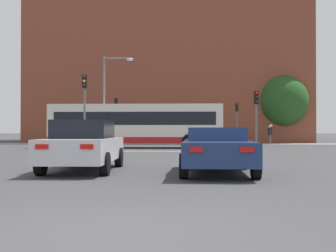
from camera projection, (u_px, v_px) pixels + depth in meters
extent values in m
plane|color=#3D3D3F|center=(112.00, 233.00, 4.99)|extent=(400.00, 400.00, 0.00)
cube|color=silver|center=(171.00, 151.00, 24.78)|extent=(7.91, 0.30, 0.01)
cube|color=#A09B91|center=(176.00, 144.00, 39.15)|extent=(68.78, 2.50, 0.01)
cube|color=brown|center=(169.00, 60.00, 50.11)|extent=(29.70, 15.79, 19.38)
cube|color=silver|center=(84.00, 149.00, 12.74)|extent=(1.93, 4.59, 0.66)
cube|color=black|center=(84.00, 129.00, 12.70)|extent=(1.61, 2.09, 0.54)
cylinder|color=black|center=(67.00, 157.00, 14.16)|extent=(0.24, 0.65, 0.64)
cylinder|color=black|center=(119.00, 157.00, 14.13)|extent=(0.24, 0.65, 0.64)
cylinder|color=black|center=(41.00, 164.00, 11.34)|extent=(0.24, 0.65, 0.64)
cylinder|color=black|center=(105.00, 164.00, 11.31)|extent=(0.24, 0.65, 0.64)
cube|color=red|center=(42.00, 147.00, 10.46)|extent=(0.32, 0.06, 0.12)
cube|color=red|center=(87.00, 147.00, 10.44)|extent=(0.32, 0.06, 0.12)
cube|color=navy|center=(217.00, 151.00, 11.93)|extent=(1.99, 4.47, 0.61)
cube|color=navy|center=(217.00, 134.00, 12.04)|extent=(1.65, 1.37, 0.37)
cylinder|color=black|center=(187.00, 159.00, 13.35)|extent=(0.24, 0.65, 0.64)
cylinder|color=black|center=(244.00, 159.00, 13.23)|extent=(0.24, 0.65, 0.64)
cylinder|color=black|center=(184.00, 166.00, 10.62)|extent=(0.24, 0.65, 0.64)
cylinder|color=black|center=(256.00, 166.00, 10.49)|extent=(0.24, 0.65, 0.64)
cube|color=red|center=(196.00, 149.00, 9.74)|extent=(0.32, 0.06, 0.12)
cube|color=red|center=(247.00, 150.00, 9.66)|extent=(0.32, 0.06, 0.12)
cube|color=silver|center=(136.00, 124.00, 29.90)|extent=(12.07, 2.60, 2.71)
cube|color=#AD191E|center=(136.00, 140.00, 29.89)|extent=(12.09, 2.62, 0.44)
cube|color=black|center=(136.00, 119.00, 29.90)|extent=(11.11, 2.63, 0.90)
cylinder|color=black|center=(80.00, 141.00, 28.80)|extent=(1.00, 0.28, 1.00)
cylinder|color=black|center=(88.00, 140.00, 31.29)|extent=(1.00, 0.28, 1.00)
cylinder|color=black|center=(189.00, 141.00, 28.48)|extent=(1.00, 0.28, 1.00)
cylinder|color=black|center=(189.00, 140.00, 30.97)|extent=(1.00, 0.28, 1.00)
cylinder|color=slate|center=(237.00, 128.00, 38.57)|extent=(0.12, 0.12, 3.01)
cube|color=black|center=(237.00, 107.00, 38.59)|extent=(0.26, 0.20, 0.80)
sphere|color=red|center=(237.00, 104.00, 38.47)|extent=(0.17, 0.17, 0.17)
sphere|color=black|center=(237.00, 107.00, 38.46)|extent=(0.17, 0.17, 0.17)
sphere|color=black|center=(237.00, 110.00, 38.46)|extent=(0.17, 0.17, 0.17)
cylinder|color=slate|center=(116.00, 125.00, 38.59)|extent=(0.12, 0.12, 3.41)
cube|color=black|center=(116.00, 103.00, 38.61)|extent=(0.26, 0.20, 0.80)
sphere|color=black|center=(116.00, 100.00, 38.49)|extent=(0.17, 0.17, 0.17)
sphere|color=black|center=(116.00, 102.00, 38.48)|extent=(0.17, 0.17, 0.17)
sphere|color=#1ED14C|center=(116.00, 105.00, 38.48)|extent=(0.17, 0.17, 0.17)
cylinder|color=slate|center=(85.00, 120.00, 25.09)|extent=(0.12, 0.12, 3.77)
cube|color=black|center=(85.00, 81.00, 25.12)|extent=(0.26, 0.20, 0.80)
sphere|color=black|center=(84.00, 77.00, 24.99)|extent=(0.17, 0.17, 0.17)
sphere|color=orange|center=(84.00, 81.00, 24.99)|extent=(0.17, 0.17, 0.17)
sphere|color=black|center=(84.00, 85.00, 24.98)|extent=(0.17, 0.17, 0.17)
cylinder|color=slate|center=(256.00, 128.00, 25.44)|extent=(0.12, 0.12, 2.83)
cube|color=black|center=(256.00, 98.00, 25.46)|extent=(0.26, 0.20, 0.80)
sphere|color=red|center=(257.00, 93.00, 25.33)|extent=(0.17, 0.17, 0.17)
sphere|color=black|center=(257.00, 97.00, 25.33)|extent=(0.17, 0.17, 0.17)
sphere|color=black|center=(257.00, 102.00, 25.33)|extent=(0.17, 0.17, 0.17)
cylinder|color=slate|center=(104.00, 102.00, 30.94)|extent=(0.16, 0.16, 6.72)
cylinder|color=slate|center=(117.00, 58.00, 30.94)|extent=(1.91, 0.10, 0.10)
ellipsoid|color=#B2B2B7|center=(130.00, 59.00, 30.90)|extent=(0.50, 0.36, 0.22)
cylinder|color=#333851|center=(271.00, 139.00, 38.91)|extent=(0.13, 0.13, 0.86)
cylinder|color=#333851|center=(271.00, 139.00, 39.07)|extent=(0.13, 0.13, 0.86)
cube|color=#232328|center=(271.00, 131.00, 39.00)|extent=(0.29, 0.43, 0.68)
sphere|color=tan|center=(271.00, 126.00, 39.00)|extent=(0.26, 0.26, 0.26)
cylinder|color=brown|center=(270.00, 140.00, 38.48)|extent=(0.13, 0.13, 0.82)
cylinder|color=brown|center=(269.00, 140.00, 38.64)|extent=(0.13, 0.13, 0.82)
cube|color=#232328|center=(270.00, 132.00, 38.57)|extent=(0.34, 0.45, 0.65)
sphere|color=tan|center=(270.00, 127.00, 38.57)|extent=(0.25, 0.25, 0.25)
cylinder|color=#4C3823|center=(284.00, 132.00, 42.02)|extent=(0.36, 0.36, 2.15)
ellipsoid|color=#234C1E|center=(284.00, 101.00, 42.05)|extent=(4.87, 4.87, 5.11)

